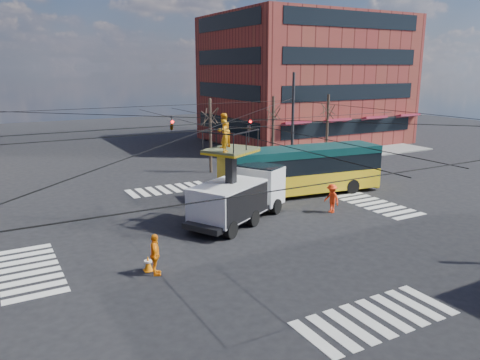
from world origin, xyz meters
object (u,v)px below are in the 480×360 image
(utility_truck, at_px, (239,186))
(traffic_cone, at_px, (148,263))
(flagger, at_px, (332,198))
(city_bus, at_px, (301,169))
(worker_ground, at_px, (155,255))

(utility_truck, distance_m, traffic_cone, 7.89)
(utility_truck, xyz_separation_m, flagger, (5.50, -1.37, -1.14))
(utility_truck, relative_size, city_bus, 0.64)
(city_bus, distance_m, traffic_cone, 14.73)
(flagger, bearing_deg, worker_ground, -78.96)
(worker_ground, relative_size, flagger, 1.02)
(utility_truck, bearing_deg, worker_ground, -173.36)
(city_bus, height_order, traffic_cone, city_bus)
(traffic_cone, bearing_deg, flagger, 12.26)
(utility_truck, bearing_deg, city_bus, -4.25)
(city_bus, distance_m, flagger, 4.41)
(utility_truck, distance_m, flagger, 5.78)
(city_bus, height_order, worker_ground, city_bus)
(traffic_cone, bearing_deg, city_bus, 27.93)
(traffic_cone, bearing_deg, worker_ground, -75.52)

